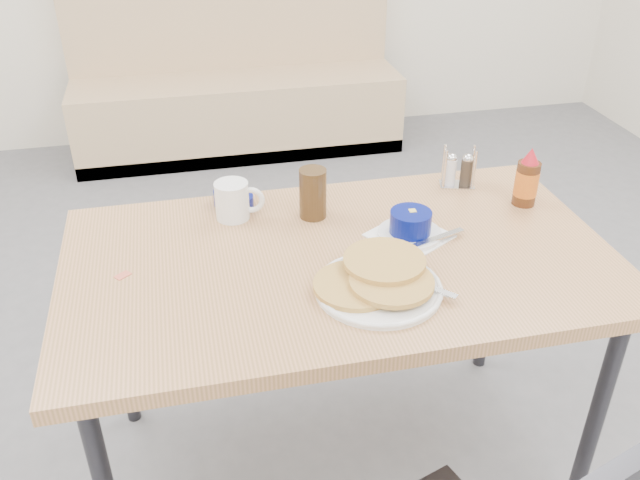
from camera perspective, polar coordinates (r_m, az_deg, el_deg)
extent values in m
cube|color=tan|center=(4.16, -6.84, 10.55)|extent=(1.90, 0.55, 0.45)
cube|color=tan|center=(4.22, -7.65, 17.86)|extent=(1.90, 0.12, 1.00)
cube|color=#2D2D33|center=(4.23, -6.68, 8.21)|extent=(1.90, 0.55, 0.08)
cube|color=tan|center=(1.74, 1.73, -1.85)|extent=(1.40, 0.80, 0.04)
cylinder|color=#2D2D33|center=(1.98, 22.19, -13.79)|extent=(0.04, 0.04, 0.72)
cylinder|color=#2D2D33|center=(2.19, -16.63, -7.54)|extent=(0.04, 0.04, 0.72)
cylinder|color=#2D2D33|center=(2.39, 14.24, -3.52)|extent=(0.04, 0.04, 0.72)
cylinder|color=white|center=(1.60, 4.93, -4.08)|extent=(0.30, 0.30, 0.01)
cylinder|color=#D8AC51|center=(1.58, 3.00, -3.81)|extent=(0.20, 0.20, 0.01)
cylinder|color=#D8AC51|center=(1.58, 6.05, -3.54)|extent=(0.20, 0.20, 0.01)
cylinder|color=#D8AC51|center=(1.63, 5.45, -1.74)|extent=(0.20, 0.20, 0.01)
cube|color=silver|center=(1.60, 9.31, -3.97)|extent=(0.10, 0.11, 0.01)
cylinder|color=white|center=(1.88, -7.42, 3.32)|extent=(0.09, 0.09, 0.11)
cylinder|color=black|center=(1.86, -7.52, 4.61)|extent=(0.08, 0.08, 0.00)
torus|color=white|center=(1.88, -5.85, 3.37)|extent=(0.08, 0.03, 0.08)
cube|color=white|center=(1.82, 7.54, 0.37)|extent=(0.25, 0.25, 0.00)
cylinder|color=white|center=(1.82, 7.56, 0.56)|extent=(0.17, 0.17, 0.01)
cylinder|color=#040E64|center=(1.80, 7.63, 1.52)|extent=(0.11, 0.11, 0.06)
cylinder|color=white|center=(1.79, 7.69, 2.19)|extent=(0.10, 0.10, 0.01)
cube|color=#F4DB60|center=(1.79, 7.80, 2.39)|extent=(0.02, 0.02, 0.01)
cube|color=silver|center=(1.78, 9.50, 0.03)|extent=(0.19, 0.08, 0.01)
cylinder|color=#040E64|center=(1.94, -6.95, 3.17)|extent=(0.09, 0.09, 0.04)
cylinder|color=#040E64|center=(1.97, -7.57, 3.62)|extent=(0.10, 0.10, 0.04)
cylinder|color=#3B2713|center=(1.87, -0.61, 3.95)|extent=(0.09, 0.09, 0.14)
cube|color=silver|center=(2.11, 11.44, 4.59)|extent=(0.12, 0.09, 0.00)
cylinder|color=silver|center=(2.06, 10.48, 5.90)|extent=(0.01, 0.01, 0.12)
cylinder|color=silver|center=(2.07, 12.87, 5.79)|extent=(0.01, 0.01, 0.12)
cylinder|color=silver|center=(2.10, 10.37, 6.41)|extent=(0.01, 0.01, 0.12)
cylinder|color=silver|center=(2.11, 12.72, 6.30)|extent=(0.01, 0.01, 0.12)
cylinder|color=silver|center=(2.09, 10.91, 5.67)|extent=(0.03, 0.03, 0.08)
cylinder|color=#3F3326|center=(2.09, 12.21, 5.61)|extent=(0.03, 0.03, 0.08)
cylinder|color=#47230F|center=(2.02, 16.98, 4.57)|extent=(0.07, 0.07, 0.13)
cylinder|color=orange|center=(2.02, 16.99, 4.64)|extent=(0.07, 0.07, 0.07)
cone|color=red|center=(1.99, 17.36, 6.81)|extent=(0.05, 0.05, 0.04)
cube|color=#D05B45|center=(1.72, -16.28, -2.87)|extent=(0.04, 0.04, 0.00)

